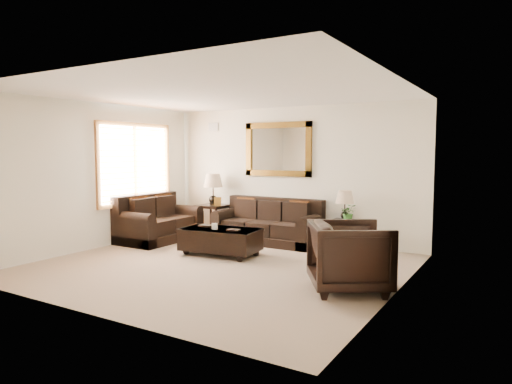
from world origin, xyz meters
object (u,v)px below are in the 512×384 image
Objects in this scene: sofa at (268,226)px; armchair at (350,253)px; loveseat at (157,224)px; end_table_left at (213,195)px; coffee_table at (221,239)px; end_table_right at (345,211)px.

sofa is 2.14× the size of armchair.
loveseat is 1.67× the size of armchair.
end_table_left reaches higher than coffee_table.
armchair is at bearing -42.39° from sofa.
end_table_right is 0.76× the size of coffee_table.
coffee_table is at bearing -137.42° from end_table_right.
end_table_right is at bearing -10.76° from armchair.
armchair is (2.47, -2.26, 0.18)m from sofa.
end_table_right is 1.10× the size of armchair.
coffee_table is at bearing -96.23° from sofa.
end_table_left is 1.34× the size of armchair.
end_table_left reaches higher than sofa.
end_table_right is (2.95, 0.05, -0.15)m from end_table_left.
end_table_right is (3.56, 1.14, 0.37)m from loveseat.
coffee_table is at bearing 40.34° from armchair.
end_table_right is (1.54, 0.13, 0.40)m from sofa.
sofa is 1.60× the size of end_table_left.
end_table_left reaches higher than armchair.
coffee_table is (1.87, -0.42, -0.06)m from loveseat.
sofa is 1.94× the size of end_table_right.
loveseat is 1.52× the size of end_table_right.
coffee_table is (-0.16, -1.43, -0.03)m from sofa.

